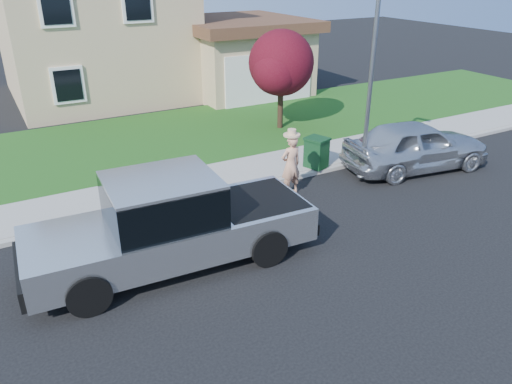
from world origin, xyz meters
TOP-DOWN VIEW (x-y plane):
  - ground at (0.00, 0.00)m, footprint 80.00×80.00m
  - curb at (1.00, 2.90)m, footprint 40.00×0.20m
  - sidewalk at (1.00, 4.00)m, footprint 40.00×2.00m
  - lawn at (1.00, 8.50)m, footprint 40.00×7.00m
  - house at (1.31, 16.38)m, footprint 14.00×11.30m
  - pickup_truck at (-2.37, 0.23)m, footprint 6.48×2.62m
  - woman at (1.94, 2.06)m, footprint 0.67×0.48m
  - sedan at (6.50, 1.68)m, footprint 5.04×2.64m
  - ornamental_tree at (4.93, 7.41)m, footprint 2.78×2.51m
  - trash_bin at (3.60, 3.10)m, footprint 0.79×0.85m
  - street_lamp at (4.62, 1.94)m, footprint 0.45×0.72m

SIDE VIEW (x-z plane):
  - ground at x=0.00m, z-range 0.00..0.00m
  - lawn at x=1.00m, z-range 0.00..0.10m
  - curb at x=1.00m, z-range 0.00..0.12m
  - sidewalk at x=1.00m, z-range 0.00..0.15m
  - trash_bin at x=3.60m, z-range 0.16..1.14m
  - sedan at x=6.50m, z-range 0.00..1.63m
  - woman at x=1.94m, z-range -0.05..1.91m
  - pickup_truck at x=-2.37m, z-range -0.07..2.03m
  - ornamental_tree at x=4.93m, z-range 0.63..4.45m
  - house at x=1.31m, z-range -0.26..6.59m
  - street_lamp at x=4.62m, z-range 0.39..5.95m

